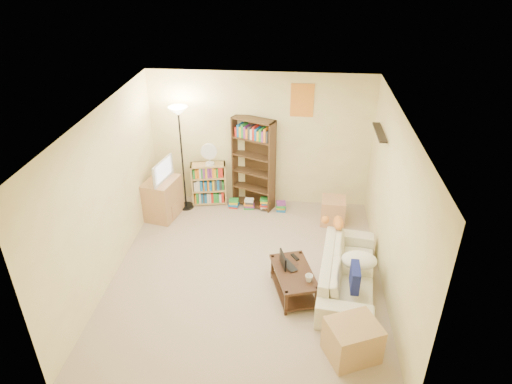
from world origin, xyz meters
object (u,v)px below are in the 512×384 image
tabby_cat (336,222)px  sofa (348,272)px  end_cabinet (352,340)px  desk_fan (209,154)px  mug (309,278)px  laptop (292,265)px  short_bookshelf (209,184)px  side_table (333,211)px  coffee_table (293,279)px  tall_bookshelf (254,162)px  television (160,170)px  floor_lamp (180,129)px  tv_stand (163,198)px

tabby_cat → sofa: bearing=-78.8°
end_cabinet → desk_fan: bearing=124.3°
sofa → mug: bearing=132.4°
desk_fan → laptop: bearing=-55.1°
short_bookshelf → end_cabinet: short_bookshelf is taller
sofa → side_table: bearing=11.1°
end_cabinet → side_table: bearing=91.4°
sofa → mug: (-0.56, -0.39, 0.17)m
coffee_table → tall_bookshelf: 2.63m
tabby_cat → mug: 1.24m
sofa → laptop: size_ratio=5.41×
mug → television: (-2.60, 2.09, 0.47)m
tabby_cat → television: (-3.02, 0.94, 0.29)m
tabby_cat → end_cabinet: bearing=-86.9°
short_bookshelf → desk_fan: desk_fan is taller
sofa → laptop: 0.82m
sofa → end_cabinet: size_ratio=3.36×
tabby_cat → mug: tabby_cat is taller
desk_fan → floor_lamp: bearing=-161.7°
tall_bookshelf → side_table: tall_bookshelf is taller
tabby_cat → end_cabinet: tabby_cat is taller
tabby_cat → end_cabinet: (0.11, -2.00, -0.38)m
coffee_table → short_bookshelf: 2.93m
sofa → tall_bookshelf: (-1.57, 2.22, 0.64)m
coffee_table → end_cabinet: (0.73, -1.04, -0.01)m
end_cabinet → floor_lamp: bearing=130.5°
tv_stand → floor_lamp: floor_lamp is taller
mug → television: size_ratio=0.18×
laptop → short_bookshelf: 2.80m
side_table → laptop: bearing=-110.9°
television → floor_lamp: 0.80m
desk_fan → end_cabinet: (2.33, -3.42, -0.81)m
television → tabby_cat: bearing=-94.9°
coffee_table → desk_fan: size_ratio=2.34×
tabby_cat → end_cabinet: size_ratio=0.75×
tabby_cat → coffee_table: size_ratio=0.44×
television → end_cabinet: 4.34m
floor_lamp → end_cabinet: (2.79, -3.27, -1.32)m
mug → side_table: (0.45, 2.13, -0.21)m
television → floor_lamp: (0.33, 0.33, 0.65)m
mug → end_cabinet: 1.02m
desk_fan → end_cabinet: 4.22m
sofa → television: (-3.16, 1.69, 0.64)m
short_bookshelf → floor_lamp: size_ratio=0.42×
mug → side_table: size_ratio=0.25×
tabby_cat → tall_bookshelf: size_ratio=0.25×
desk_fan → tv_stand: bearing=-148.7°
television → short_bookshelf: television is taller
television → short_bookshelf: size_ratio=0.83×
laptop → desk_fan: size_ratio=0.86×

